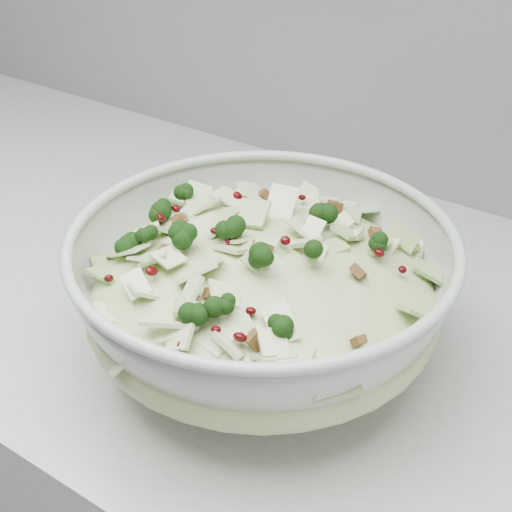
# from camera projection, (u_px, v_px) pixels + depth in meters

# --- Properties ---
(counter) EXTENTS (3.60, 0.60, 0.90)m
(counter) POSITION_uv_depth(u_px,v_px,m) (23.00, 402.00, 1.22)
(counter) COLOR beige
(counter) RESTS_ON floor
(mixing_bowl) EXTENTS (0.41, 0.41, 0.13)m
(mixing_bowl) POSITION_uv_depth(u_px,v_px,m) (262.00, 295.00, 0.61)
(mixing_bowl) COLOR #A8B9AB
(mixing_bowl) RESTS_ON counter
(salad) EXTENTS (0.32, 0.32, 0.13)m
(salad) POSITION_uv_depth(u_px,v_px,m) (263.00, 275.00, 0.60)
(salad) COLOR #B4C486
(salad) RESTS_ON mixing_bowl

